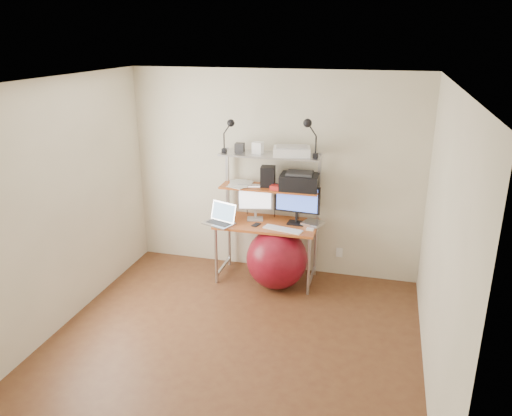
{
  "coord_description": "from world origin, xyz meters",
  "views": [
    {
      "loc": [
        1.3,
        -3.97,
        2.88
      ],
      "look_at": [
        -0.06,
        1.15,
        1.02
      ],
      "focal_mm": 35.0,
      "sensor_mm": 36.0,
      "label": 1
    }
  ],
  "objects_px": {
    "monitor_black": "(297,201)",
    "exercise_ball": "(277,259)",
    "laptop": "(221,219)",
    "printer": "(300,181)",
    "monitor_silver": "(255,199)"
  },
  "relations": [
    {
      "from": "monitor_black",
      "to": "exercise_ball",
      "type": "bearing_deg",
      "value": -121.8
    },
    {
      "from": "laptop",
      "to": "exercise_ball",
      "type": "xyz_separation_m",
      "value": [
        0.69,
        -0.01,
        -0.43
      ]
    },
    {
      "from": "exercise_ball",
      "to": "monitor_black",
      "type": "bearing_deg",
      "value": 53.74
    },
    {
      "from": "laptop",
      "to": "exercise_ball",
      "type": "height_order",
      "value": "laptop"
    },
    {
      "from": "monitor_black",
      "to": "laptop",
      "type": "relative_size",
      "value": 1.29
    },
    {
      "from": "printer",
      "to": "exercise_ball",
      "type": "bearing_deg",
      "value": -126.32
    },
    {
      "from": "monitor_black",
      "to": "exercise_ball",
      "type": "height_order",
      "value": "monitor_black"
    },
    {
      "from": "printer",
      "to": "laptop",
      "type": "bearing_deg",
      "value": -164.66
    },
    {
      "from": "monitor_silver",
      "to": "laptop",
      "type": "height_order",
      "value": "monitor_silver"
    },
    {
      "from": "monitor_silver",
      "to": "laptop",
      "type": "relative_size",
      "value": 1.11
    },
    {
      "from": "monitor_black",
      "to": "printer",
      "type": "relative_size",
      "value": 1.22
    },
    {
      "from": "printer",
      "to": "exercise_ball",
      "type": "xyz_separation_m",
      "value": [
        -0.2,
        -0.28,
        -0.89
      ]
    },
    {
      "from": "monitor_black",
      "to": "monitor_silver",
      "type": "bearing_deg",
      "value": -176.34
    },
    {
      "from": "monitor_silver",
      "to": "exercise_ball",
      "type": "distance_m",
      "value": 0.75
    },
    {
      "from": "monitor_black",
      "to": "laptop",
      "type": "bearing_deg",
      "value": -160.68
    }
  ]
}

